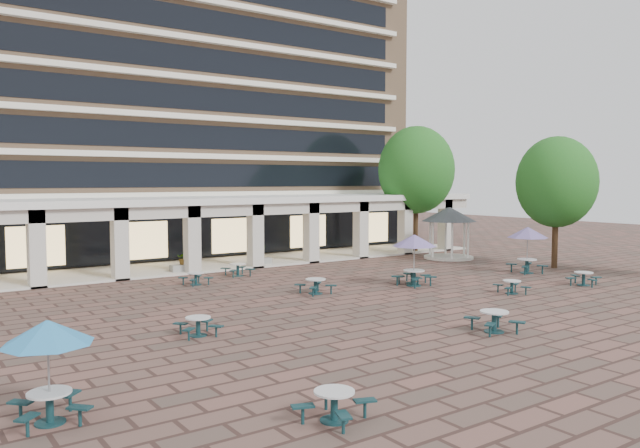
{
  "coord_description": "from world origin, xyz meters",
  "views": [
    {
      "loc": [
        -16.92,
        -21.54,
        5.45
      ],
      "look_at": [
        0.42,
        3.0,
        3.34
      ],
      "focal_mm": 35.0,
      "sensor_mm": 36.0,
      "label": 1
    }
  ],
  "objects_px": {
    "picnic_table_1": "(494,319)",
    "planter_right": "(260,257)",
    "gazebo": "(449,220)",
    "planter_left": "(183,264)",
    "picnic_table_3": "(512,286)",
    "picnic_table_0": "(334,403)"
  },
  "relations": [
    {
      "from": "picnic_table_1",
      "to": "gazebo",
      "type": "relative_size",
      "value": 0.53
    },
    {
      "from": "gazebo",
      "to": "picnic_table_0",
      "type": "bearing_deg",
      "value": -141.61
    },
    {
      "from": "planter_left",
      "to": "planter_right",
      "type": "relative_size",
      "value": 1.0
    },
    {
      "from": "picnic_table_3",
      "to": "planter_right",
      "type": "relative_size",
      "value": 1.16
    },
    {
      "from": "picnic_table_1",
      "to": "gazebo",
      "type": "bearing_deg",
      "value": 63.62
    },
    {
      "from": "picnic_table_0",
      "to": "planter_right",
      "type": "relative_size",
      "value": 1.29
    },
    {
      "from": "picnic_table_3",
      "to": "gazebo",
      "type": "bearing_deg",
      "value": 77.7
    },
    {
      "from": "planter_left",
      "to": "planter_right",
      "type": "height_order",
      "value": "planter_right"
    },
    {
      "from": "gazebo",
      "to": "planter_right",
      "type": "relative_size",
      "value": 2.56
    },
    {
      "from": "picnic_table_1",
      "to": "planter_right",
      "type": "relative_size",
      "value": 1.34
    },
    {
      "from": "gazebo",
      "to": "planter_left",
      "type": "relative_size",
      "value": 2.56
    },
    {
      "from": "picnic_table_1",
      "to": "planter_left",
      "type": "bearing_deg",
      "value": 115.87
    },
    {
      "from": "picnic_table_3",
      "to": "gazebo",
      "type": "xyz_separation_m",
      "value": [
        7.62,
        11.23,
        2.31
      ]
    },
    {
      "from": "picnic_table_3",
      "to": "picnic_table_1",
      "type": "bearing_deg",
      "value": -124.71
    },
    {
      "from": "gazebo",
      "to": "planter_left",
      "type": "xyz_separation_m",
      "value": [
        -17.87,
        4.28,
        -2.18
      ]
    },
    {
      "from": "gazebo",
      "to": "planter_left",
      "type": "distance_m",
      "value": 18.5
    },
    {
      "from": "picnic_table_3",
      "to": "planter_right",
      "type": "bearing_deg",
      "value": 130.02
    },
    {
      "from": "gazebo",
      "to": "picnic_table_3",
      "type": "bearing_deg",
      "value": -124.17
    },
    {
      "from": "picnic_table_0",
      "to": "planter_right",
      "type": "xyz_separation_m",
      "value": [
        11.4,
        23.38,
        0.14
      ]
    },
    {
      "from": "planter_left",
      "to": "planter_right",
      "type": "distance_m",
      "value": 5.16
    },
    {
      "from": "planter_left",
      "to": "picnic_table_1",
      "type": "bearing_deg",
      "value": -80.32
    },
    {
      "from": "picnic_table_3",
      "to": "gazebo",
      "type": "relative_size",
      "value": 0.45
    }
  ]
}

